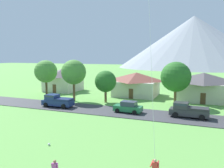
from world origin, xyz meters
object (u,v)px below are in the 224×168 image
Objects in this scene: tree_right_of_center at (106,81)px; pickup_truck_navy_west_side at (57,101)px; house_rightmost at (203,86)px; tree_near_right at (176,77)px; parked_car_green_mid_west at (128,107)px; tree_left_of_center at (74,72)px; pickup_truck_charcoal_east_side at (188,110)px; tree_center at (46,72)px; soccer_ball at (49,144)px; house_left_center at (136,84)px; house_leftmost at (63,79)px.

pickup_truck_navy_west_side is (-6.00, -6.47, -2.80)m from tree_right_of_center.
tree_near_right is at bearing -126.38° from house_rightmost.
tree_near_right reaches higher than parked_car_green_mid_west.
tree_left_of_center is 21.52m from pickup_truck_charcoal_east_side.
tree_right_of_center is at bearing 47.16° from pickup_truck_navy_west_side.
tree_center is 1.45× the size of pickup_truck_charcoal_east_side.
house_rightmost is at bearing 26.65° from tree_right_of_center.
tree_left_of_center reaches higher than soccer_ball.
house_rightmost is at bearing 64.59° from soccer_ball.
house_left_center is at bearing 128.38° from pickup_truck_charcoal_east_side.
tree_right_of_center is 1.11× the size of pickup_truck_charcoal_east_side.
house_leftmost is at bearing 131.90° from tree_left_of_center.
soccer_ball is at bearing -127.74° from pickup_truck_charcoal_east_side.
tree_near_right is (8.77, -6.79, 2.36)m from house_left_center.
tree_left_of_center is at bearing -169.98° from tree_right_of_center.
tree_right_of_center is at bearing 160.02° from pickup_truck_charcoal_east_side.
house_rightmost is at bearing 53.62° from tree_near_right.
house_left_center is 11.34m from tree_near_right.
house_rightmost reaches higher than parked_car_green_mid_west.
house_rightmost is 1.29× the size of tree_center.
pickup_truck_charcoal_east_side reaches higher than parked_car_green_mid_west.
parked_car_green_mid_west is (-5.93, -8.00, -4.06)m from tree_near_right.
tree_center is at bearing -75.95° from house_leftmost.
soccer_ball is (-3.27, -14.74, -0.75)m from parked_car_green_mid_west.
house_leftmost is 1.02× the size of tree_left_of_center.
pickup_truck_charcoal_east_side is (8.50, 0.47, 0.19)m from parked_car_green_mid_west.
tree_center reaches higher than house_left_center.
house_left_center is 18.33m from pickup_truck_charcoal_east_side.
house_left_center is 9.67m from tree_right_of_center.
house_left_center is at bearing 47.25° from tree_left_of_center.
tree_center is 1.78× the size of parked_car_green_mid_west.
tree_center is at bearing -173.30° from tree_near_right.
tree_center is 31.81× the size of soccer_ball.
tree_right_of_center is (14.96, -8.93, 1.03)m from house_leftmost.
pickup_truck_navy_west_side is at bearing -90.08° from tree_left_of_center.
house_leftmost is 31.54m from house_rightmost.
soccer_ball is (-13.71, -28.86, -2.64)m from house_rightmost.
house_left_center reaches higher than pickup_truck_navy_west_side.
tree_near_right is 20.42m from pickup_truck_navy_west_side.
tree_left_of_center is at bearing 168.32° from pickup_truck_charcoal_east_side.
house_left_center is 1.22× the size of tree_center.
house_leftmost is 34.54m from soccer_ball.
house_leftmost is 1.52× the size of pickup_truck_navy_west_side.
tree_left_of_center is 1.81× the size of parked_car_green_mid_west.
tree_center is at bearing 176.75° from tree_left_of_center.
tree_left_of_center is (-22.57, -9.38, 2.69)m from house_rightmost.
house_rightmost is 41.16× the size of soccer_ball.
parked_car_green_mid_west is at bearing -126.55° from tree_near_right.
tree_center is at bearing 164.71° from parked_car_green_mid_west.
pickup_truck_charcoal_east_side is (11.34, -14.32, -1.50)m from house_left_center.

